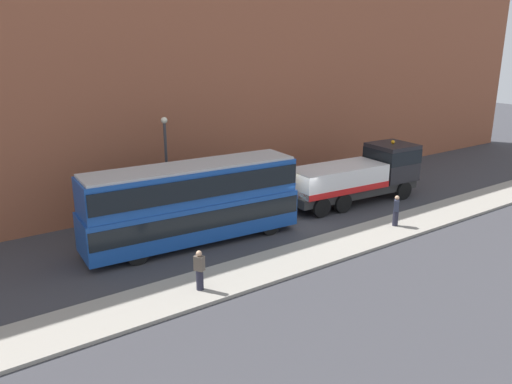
{
  "coord_description": "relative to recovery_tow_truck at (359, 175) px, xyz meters",
  "views": [
    {
      "loc": [
        -17.43,
        -21.15,
        10.07
      ],
      "look_at": [
        -2.26,
        0.41,
        2.0
      ],
      "focal_mm": 35.94,
      "sensor_mm": 36.0,
      "label": 1
    }
  ],
  "objects": [
    {
      "name": "ground_plane",
      "position": [
        -5.59,
        -0.38,
        -1.76
      ],
      "size": [
        120.0,
        120.0,
        0.0
      ],
      "primitive_type": "plane",
      "color": "#38383D"
    },
    {
      "name": "pedestrian_bystander",
      "position": [
        -1.77,
        -4.5,
        -0.77
      ],
      "size": [
        0.47,
        0.46,
        1.71
      ],
      "rotation": [
        0.0,
        0.0,
        2.27
      ],
      "color": "#232333",
      "rests_on": "near_kerb"
    },
    {
      "name": "street_lamp",
      "position": [
        -11.11,
        4.11,
        1.71
      ],
      "size": [
        0.36,
        0.36,
        5.83
      ],
      "color": "#38383D",
      "rests_on": "ground_plane"
    },
    {
      "name": "double_decker_bus",
      "position": [
        -11.71,
        0.04,
        0.47
      ],
      "size": [
        11.17,
        3.35,
        4.06
      ],
      "rotation": [
        0.0,
        0.0,
        -0.07
      ],
      "color": "#19479E",
      "rests_on": "ground_plane"
    },
    {
      "name": "near_kerb",
      "position": [
        -5.59,
        -4.58,
        -1.68
      ],
      "size": [
        60.0,
        2.8,
        0.15
      ],
      "primitive_type": "cube",
      "color": "gray",
      "rests_on": "ground_plane"
    },
    {
      "name": "recovery_tow_truck",
      "position": [
        0.0,
        0.0,
        0.0
      ],
      "size": [
        10.22,
        3.29,
        3.67
      ],
      "rotation": [
        0.0,
        0.0,
        -0.07
      ],
      "color": "#2D2D2D",
      "rests_on": "ground_plane"
    },
    {
      "name": "building_facade",
      "position": [
        -5.59,
        6.3,
        6.31
      ],
      "size": [
        60.0,
        1.5,
        16.0
      ],
      "color": "#935138",
      "rests_on": "ground_plane"
    },
    {
      "name": "pedestrian_onlooker",
      "position": [
        -14.06,
        -4.82,
        -0.77
      ],
      "size": [
        0.42,
        0.48,
        1.71
      ],
      "rotation": [
        0.0,
        0.0,
        0.52
      ],
      "color": "#232333",
      "rests_on": "near_kerb"
    }
  ]
}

